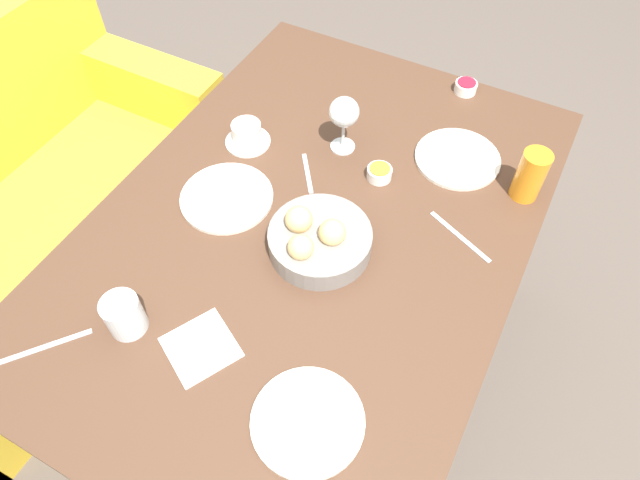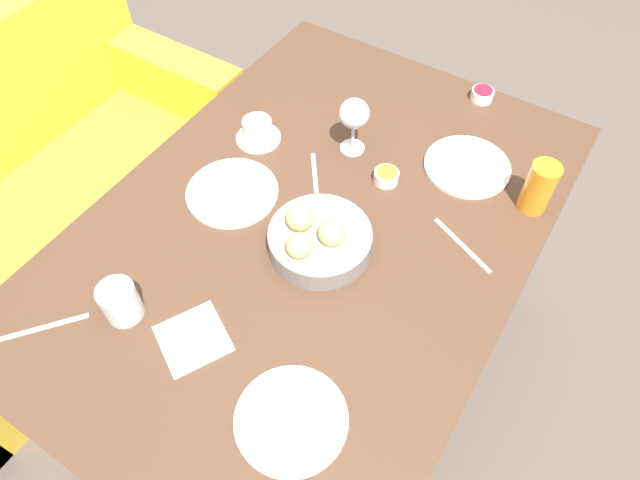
{
  "view_description": "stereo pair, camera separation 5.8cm",
  "coord_description": "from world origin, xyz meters",
  "px_view_note": "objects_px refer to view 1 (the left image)",
  "views": [
    {
      "loc": [
        -0.72,
        -0.41,
        1.81
      ],
      "look_at": [
        -0.05,
        -0.05,
        0.8
      ],
      "focal_mm": 32.0,
      "sensor_mm": 36.0,
      "label": 1
    },
    {
      "loc": [
        -0.69,
        -0.46,
        1.81
      ],
      "look_at": [
        -0.05,
        -0.05,
        0.8
      ],
      "focal_mm": 32.0,
      "sensor_mm": 36.0,
      "label": 2
    }
  ],
  "objects_px": {
    "couch": "(15,235)",
    "bread_basket": "(318,239)",
    "coffee_cup": "(247,135)",
    "jam_bowl_berry": "(466,87)",
    "jam_bowl_honey": "(379,173)",
    "juice_glass": "(530,175)",
    "fork_silver": "(46,347)",
    "spoon_coffee": "(308,173)",
    "water_tumbler": "(124,315)",
    "plate_near_right": "(457,158)",
    "napkin": "(201,347)",
    "wine_glass": "(344,114)",
    "plate_far_center": "(227,198)",
    "knife_silver": "(460,237)",
    "plate_near_left": "(308,421)"
  },
  "relations": [
    {
      "from": "napkin",
      "to": "knife_silver",
      "type": "bearing_deg",
      "value": -35.64
    },
    {
      "from": "couch",
      "to": "bread_basket",
      "type": "xyz_separation_m",
      "value": [
        0.13,
        -1.07,
        0.49
      ]
    },
    {
      "from": "bread_basket",
      "to": "knife_silver",
      "type": "relative_size",
      "value": 1.36
    },
    {
      "from": "bread_basket",
      "to": "knife_silver",
      "type": "bearing_deg",
      "value": -56.25
    },
    {
      "from": "plate_near_right",
      "to": "water_tumbler",
      "type": "bearing_deg",
      "value": 150.64
    },
    {
      "from": "coffee_cup",
      "to": "napkin",
      "type": "relative_size",
      "value": 0.67
    },
    {
      "from": "coffee_cup",
      "to": "plate_far_center",
      "type": "bearing_deg",
      "value": -162.53
    },
    {
      "from": "napkin",
      "to": "bread_basket",
      "type": "bearing_deg",
      "value": -15.85
    },
    {
      "from": "juice_glass",
      "to": "fork_silver",
      "type": "distance_m",
      "value": 1.12
    },
    {
      "from": "plate_near_left",
      "to": "coffee_cup",
      "type": "distance_m",
      "value": 0.76
    },
    {
      "from": "spoon_coffee",
      "to": "water_tumbler",
      "type": "bearing_deg",
      "value": 167.92
    },
    {
      "from": "plate_near_right",
      "to": "jam_bowl_honey",
      "type": "relative_size",
      "value": 3.49
    },
    {
      "from": "coffee_cup",
      "to": "water_tumbler",
      "type": "bearing_deg",
      "value": -172.57
    },
    {
      "from": "plate_near_left",
      "to": "plate_near_right",
      "type": "xyz_separation_m",
      "value": [
        0.77,
        -0.01,
        0.0
      ]
    },
    {
      "from": "wine_glass",
      "to": "jam_bowl_honey",
      "type": "distance_m",
      "value": 0.17
    },
    {
      "from": "coffee_cup",
      "to": "jam_bowl_berry",
      "type": "xyz_separation_m",
      "value": [
        0.47,
        -0.43,
        -0.01
      ]
    },
    {
      "from": "juice_glass",
      "to": "knife_silver",
      "type": "distance_m",
      "value": 0.23
    },
    {
      "from": "plate_far_center",
      "to": "knife_silver",
      "type": "relative_size",
      "value": 1.31
    },
    {
      "from": "plate_near_right",
      "to": "coffee_cup",
      "type": "xyz_separation_m",
      "value": [
        -0.2,
        0.51,
        0.02
      ]
    },
    {
      "from": "plate_near_right",
      "to": "spoon_coffee",
      "type": "bearing_deg",
      "value": 125.09
    },
    {
      "from": "wine_glass",
      "to": "bread_basket",
      "type": "bearing_deg",
      "value": -162.9
    },
    {
      "from": "juice_glass",
      "to": "jam_bowl_berry",
      "type": "xyz_separation_m",
      "value": [
        0.31,
        0.25,
        -0.05
      ]
    },
    {
      "from": "fork_silver",
      "to": "knife_silver",
      "type": "bearing_deg",
      "value": -44.45
    },
    {
      "from": "water_tumbler",
      "to": "coffee_cup",
      "type": "xyz_separation_m",
      "value": [
        0.57,
        0.07,
        -0.02
      ]
    },
    {
      "from": "couch",
      "to": "spoon_coffee",
      "type": "distance_m",
      "value": 1.09
    },
    {
      "from": "couch",
      "to": "jam_bowl_honey",
      "type": "height_order",
      "value": "couch"
    },
    {
      "from": "coffee_cup",
      "to": "jam_bowl_berry",
      "type": "distance_m",
      "value": 0.64
    },
    {
      "from": "jam_bowl_berry",
      "to": "jam_bowl_honey",
      "type": "bearing_deg",
      "value": 169.4
    },
    {
      "from": "couch",
      "to": "water_tumbler",
      "type": "distance_m",
      "value": 0.99
    },
    {
      "from": "couch",
      "to": "fork_silver",
      "type": "relative_size",
      "value": 9.65
    },
    {
      "from": "juice_glass",
      "to": "coffee_cup",
      "type": "relative_size",
      "value": 1.12
    },
    {
      "from": "plate_near_left",
      "to": "wine_glass",
      "type": "distance_m",
      "value": 0.74
    },
    {
      "from": "bread_basket",
      "to": "coffee_cup",
      "type": "height_order",
      "value": "bread_basket"
    },
    {
      "from": "plate_far_center",
      "to": "fork_silver",
      "type": "bearing_deg",
      "value": 168.32
    },
    {
      "from": "plate_near_right",
      "to": "coffee_cup",
      "type": "bearing_deg",
      "value": 111.15
    },
    {
      "from": "plate_far_center",
      "to": "napkin",
      "type": "distance_m",
      "value": 0.39
    },
    {
      "from": "fork_silver",
      "to": "napkin",
      "type": "xyz_separation_m",
      "value": [
        0.14,
        -0.28,
        0.0
      ]
    },
    {
      "from": "couch",
      "to": "wine_glass",
      "type": "distance_m",
      "value": 1.21
    },
    {
      "from": "wine_glass",
      "to": "plate_far_center",
      "type": "bearing_deg",
      "value": 150.08
    },
    {
      "from": "plate_near_left",
      "to": "napkin",
      "type": "bearing_deg",
      "value": 82.88
    },
    {
      "from": "wine_glass",
      "to": "couch",
      "type": "bearing_deg",
      "value": 114.69
    },
    {
      "from": "fork_silver",
      "to": "jam_bowl_berry",
      "type": "bearing_deg",
      "value": -22.45
    },
    {
      "from": "plate_far_center",
      "to": "water_tumbler",
      "type": "relative_size",
      "value": 2.55
    },
    {
      "from": "knife_silver",
      "to": "napkin",
      "type": "relative_size",
      "value": 0.97
    },
    {
      "from": "plate_near_left",
      "to": "plate_far_center",
      "type": "relative_size",
      "value": 0.95
    },
    {
      "from": "fork_silver",
      "to": "knife_silver",
      "type": "distance_m",
      "value": 0.92
    },
    {
      "from": "couch",
      "to": "jam_bowl_berry",
      "type": "height_order",
      "value": "couch"
    },
    {
      "from": "plate_far_center",
      "to": "napkin",
      "type": "relative_size",
      "value": 1.28
    },
    {
      "from": "couch",
      "to": "knife_silver",
      "type": "bearing_deg",
      "value": -76.98
    },
    {
      "from": "knife_silver",
      "to": "napkin",
      "type": "distance_m",
      "value": 0.63
    }
  ]
}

